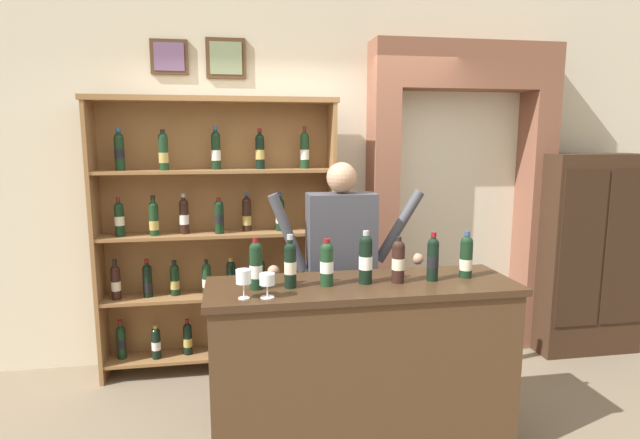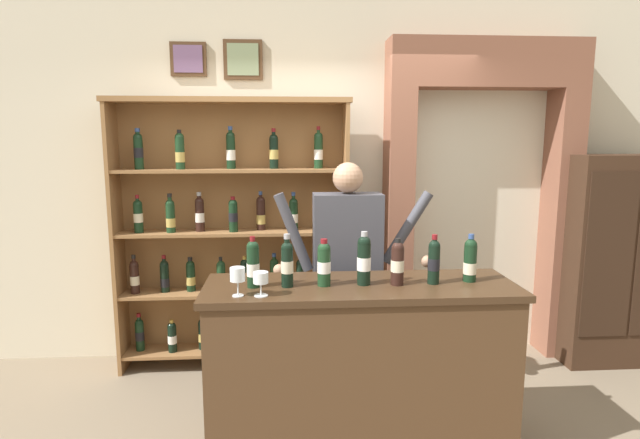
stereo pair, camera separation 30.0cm
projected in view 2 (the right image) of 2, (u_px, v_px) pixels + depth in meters
back_wall at (314, 171)px, 4.36m from camera, size 12.00×0.19×3.17m
wine_shelf at (233, 231)px, 4.10m from camera, size 1.87×0.31×2.17m
archway_doorway at (477, 181)px, 4.33m from camera, size 1.61×0.45×2.65m
side_cabinet at (617, 260)px, 4.21m from camera, size 0.88×0.43×1.73m
tasting_counter at (360, 368)px, 3.02m from camera, size 1.80×0.59×1.03m
shopkeeper at (347, 258)px, 3.45m from camera, size 1.09×0.22×1.71m
tasting_bottle_prosecco at (253, 263)px, 2.86m from camera, size 0.07×0.07×0.29m
tasting_bottle_riserva at (287, 263)px, 2.87m from camera, size 0.07×0.07×0.30m
tasting_bottle_rosso at (324, 263)px, 2.89m from camera, size 0.08×0.08×0.27m
tasting_bottle_vin_santo at (364, 259)px, 2.91m from camera, size 0.08×0.08×0.31m
tasting_bottle_grappa at (397, 262)px, 2.91m from camera, size 0.08×0.08×0.27m
tasting_bottle_super_tuscan at (434, 260)px, 2.93m from camera, size 0.07×0.07×0.29m
tasting_bottle_bianco at (470, 260)px, 2.98m from camera, size 0.08×0.08×0.28m
wine_glass_left at (238, 275)px, 2.70m from camera, size 0.08×0.08×0.16m
wine_glass_right at (261, 279)px, 2.70m from camera, size 0.08×0.08×0.13m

